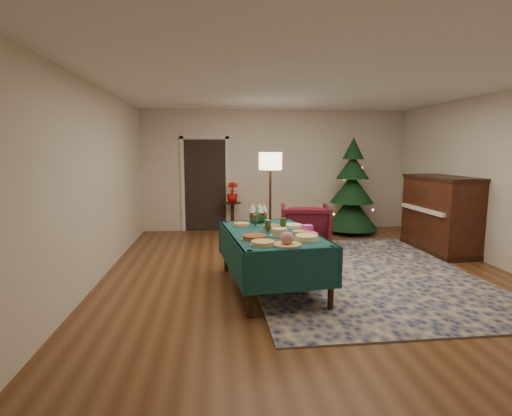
{
  "coord_description": "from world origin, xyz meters",
  "views": [
    {
      "loc": [
        -1.35,
        -5.52,
        1.81
      ],
      "look_at": [
        -0.76,
        0.39,
        0.95
      ],
      "focal_mm": 28.0,
      "sensor_mm": 36.0,
      "label": 1
    }
  ],
  "objects": [
    {
      "name": "room_shell",
      "position": [
        0.0,
        0.0,
        1.35
      ],
      "size": [
        7.0,
        7.0,
        7.0
      ],
      "color": "#593319",
      "rests_on": "ground"
    },
    {
      "name": "doorway",
      "position": [
        -1.6,
        3.48,
        1.1
      ],
      "size": [
        1.08,
        0.04,
        2.16
      ],
      "color": "black",
      "rests_on": "ground"
    },
    {
      "name": "rug",
      "position": [
        0.74,
        0.0,
        0.01
      ],
      "size": [
        3.28,
        4.26,
        0.02
      ],
      "primitive_type": "cube",
      "rotation": [
        0.0,
        0.0,
        0.02
      ],
      "color": "#141F4B",
      "rests_on": "ground"
    },
    {
      "name": "buffet_table",
      "position": [
        -0.64,
        -0.47,
        0.6
      ],
      "size": [
        1.36,
        2.05,
        0.75
      ],
      "color": "black",
      "rests_on": "ground"
    },
    {
      "name": "platter_0",
      "position": [
        -0.84,
        -1.15,
        0.77
      ],
      "size": [
        0.31,
        0.31,
        0.05
      ],
      "color": "silver",
      "rests_on": "buffet_table"
    },
    {
      "name": "platter_1",
      "position": [
        -0.57,
        -1.21,
        0.82
      ],
      "size": [
        0.32,
        0.32,
        0.16
      ],
      "color": "silver",
      "rests_on": "buffet_table"
    },
    {
      "name": "platter_2",
      "position": [
        -0.29,
        -0.96,
        0.78
      ],
      "size": [
        0.32,
        0.32,
        0.06
      ],
      "color": "silver",
      "rests_on": "buffet_table"
    },
    {
      "name": "platter_3",
      "position": [
        -0.9,
        -0.85,
        0.78
      ],
      "size": [
        0.34,
        0.34,
        0.05
      ],
      "color": "silver",
      "rests_on": "buffet_table"
    },
    {
      "name": "platter_4",
      "position": [
        -0.58,
        -0.71,
        0.8
      ],
      "size": [
        0.23,
        0.23,
        0.1
      ],
      "color": "silver",
      "rests_on": "buffet_table"
    },
    {
      "name": "platter_5",
      "position": [
        -0.28,
        -0.6,
        0.77
      ],
      "size": [
        0.26,
        0.26,
        0.04
      ],
      "color": "silver",
      "rests_on": "buffet_table"
    },
    {
      "name": "platter_6",
      "position": [
        -0.62,
        -0.33,
        0.79
      ],
      "size": [
        0.27,
        0.27,
        0.07
      ],
      "color": "silver",
      "rests_on": "buffet_table"
    },
    {
      "name": "platter_7",
      "position": [
        -0.3,
        -0.15,
        0.77
      ],
      "size": [
        0.3,
        0.3,
        0.04
      ],
      "color": "silver",
      "rests_on": "buffet_table"
    },
    {
      "name": "platter_8",
      "position": [
        -1.0,
        0.03,
        0.77
      ],
      "size": [
        0.26,
        0.26,
        0.04
      ],
      "color": "silver",
      "rests_on": "buffet_table"
    },
    {
      "name": "goblet_0",
      "position": [
        -0.82,
        -0.08,
        0.84
      ],
      "size": [
        0.08,
        0.08,
        0.18
      ],
      "color": "#2D471E",
      "rests_on": "buffet_table"
    },
    {
      "name": "goblet_1",
      "position": [
        -0.48,
        -0.41,
        0.84
      ],
      "size": [
        0.08,
        0.08,
        0.18
      ],
      "color": "#2D471E",
      "rests_on": "buffet_table"
    },
    {
      "name": "goblet_2",
      "position": [
        -0.7,
        -0.52,
        0.84
      ],
      "size": [
        0.08,
        0.08,
        0.18
      ],
      "color": "#2D471E",
      "rests_on": "buffet_table"
    },
    {
      "name": "napkin_stack",
      "position": [
        -0.18,
        -0.71,
        0.77
      ],
      "size": [
        0.17,
        0.17,
        0.04
      ],
      "primitive_type": "cube",
      "rotation": [
        0.0,
        0.0,
        0.12
      ],
      "color": "#F343A1",
      "rests_on": "buffet_table"
    },
    {
      "name": "gift_box",
      "position": [
        -0.18,
        -0.53,
        0.8
      ],
      "size": [
        0.13,
        0.13,
        0.1
      ],
      "primitive_type": "cube",
      "rotation": [
        0.0,
        0.0,
        0.12
      ],
      "color": "#E940BB",
      "rests_on": "buffet_table"
    },
    {
      "name": "centerpiece",
      "position": [
        -0.74,
        0.28,
        0.88
      ],
      "size": [
        0.27,
        0.27,
        0.31
      ],
      "color": "#1E4C1E",
      "rests_on": "buffet_table"
    },
    {
      "name": "armchair",
      "position": [
        0.28,
        1.65,
        0.45
      ],
      "size": [
        0.98,
        0.93,
        0.9
      ],
      "primitive_type": "imported",
      "rotation": [
        0.0,
        0.0,
        3.0
      ],
      "color": "#4F111A",
      "rests_on": "ground"
    },
    {
      "name": "floor_lamp",
      "position": [
        -0.34,
        1.9,
        1.51
      ],
      "size": [
        0.43,
        0.43,
        1.77
      ],
      "color": "#A57F3F",
      "rests_on": "ground"
    },
    {
      "name": "side_table",
      "position": [
        -1.0,
        3.2,
        0.33
      ],
      "size": [
        0.38,
        0.38,
        0.68
      ],
      "color": "black",
      "rests_on": "ground"
    },
    {
      "name": "potted_plant",
      "position": [
        -1.0,
        3.2,
        0.8
      ],
      "size": [
        0.25,
        0.44,
        0.25
      ],
      "primitive_type": "imported",
      "color": "#BC0D0D",
      "rests_on": "side_table"
    },
    {
      "name": "christmas_tree",
      "position": [
        1.6,
        2.9,
        0.94
      ],
      "size": [
        1.49,
        1.49,
        2.09
      ],
      "color": "black",
      "rests_on": "ground"
    },
    {
      "name": "piano",
      "position": [
        2.65,
        1.19,
        0.66
      ],
      "size": [
        0.8,
        1.6,
        1.36
      ],
      "color": "black",
      "rests_on": "ground"
    }
  ]
}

